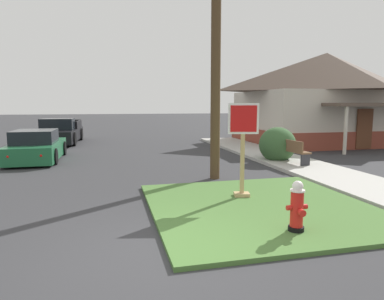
% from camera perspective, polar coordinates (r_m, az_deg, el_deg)
% --- Properties ---
extents(ground_plane, '(160.00, 160.00, 0.00)m').
position_cam_1_polar(ground_plane, '(5.34, -5.18, -17.38)').
color(ground_plane, '#333335').
extents(grass_corner_patch, '(4.74, 4.80, 0.08)m').
position_cam_1_polar(grass_corner_patch, '(7.68, 11.34, -9.29)').
color(grass_corner_patch, '#477033').
rests_on(grass_corner_patch, ground).
extents(sidewalk_strip, '(2.20, 18.84, 0.12)m').
position_cam_1_polar(sidewalk_strip, '(13.38, 16.74, -2.14)').
color(sidewalk_strip, '#B2AFA8').
rests_on(sidewalk_strip, ground).
extents(fire_hydrant, '(0.38, 0.34, 0.89)m').
position_cam_1_polar(fire_hydrant, '(6.19, 17.26, -9.22)').
color(fire_hydrant, black).
rests_on(fire_hydrant, grass_corner_patch).
extents(stop_sign, '(0.70, 0.35, 2.21)m').
position_cam_1_polar(stop_sign, '(8.06, 8.52, -0.32)').
color(stop_sign, tan).
rests_on(stop_sign, grass_corner_patch).
extents(manhole_cover, '(0.70, 0.70, 0.02)m').
position_cam_1_polar(manhole_cover, '(7.59, -3.81, -9.60)').
color(manhole_cover, black).
rests_on(manhole_cover, ground).
extents(parked_sedan_green, '(1.92, 4.14, 1.25)m').
position_cam_1_polar(parked_sedan_green, '(15.11, -24.73, 0.42)').
color(parked_sedan_green, '#1E6038').
rests_on(parked_sedan_green, ground).
extents(pickup_truck_black, '(2.26, 5.27, 1.48)m').
position_cam_1_polar(pickup_truck_black, '(21.25, -21.31, 2.70)').
color(pickup_truck_black, black).
rests_on(pickup_truck_black, ground).
extents(street_bench, '(0.53, 1.51, 0.85)m').
position_cam_1_polar(street_bench, '(13.04, 16.63, -0.04)').
color(street_bench, brown).
rests_on(street_bench, sidewalk_strip).
extents(utility_pole, '(1.52, 0.29, 9.44)m').
position_cam_1_polar(utility_pole, '(10.58, 4.10, 22.10)').
color(utility_pole, '#4C3823').
rests_on(utility_pole, ground).
extents(corner_house, '(9.58, 8.28, 5.25)m').
position_cam_1_polar(corner_house, '(21.73, 21.49, 8.28)').
color(corner_house, brown).
rests_on(corner_house, ground).
extents(shrub_by_curb, '(1.44, 1.44, 1.38)m').
position_cam_1_polar(shrub_by_curb, '(13.77, 14.17, 0.88)').
color(shrub_by_curb, '#365A31').
rests_on(shrub_by_curb, ground).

